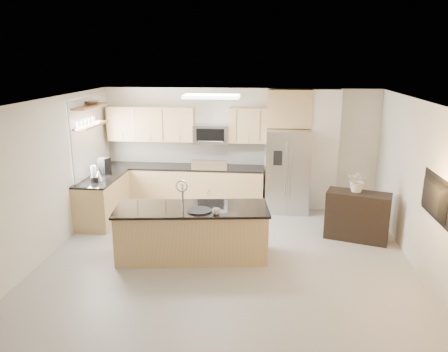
# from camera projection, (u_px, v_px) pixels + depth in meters

# --- Properties ---
(floor) EXTENTS (6.50, 6.50, 0.00)m
(floor) POSITION_uv_depth(u_px,v_px,m) (225.00, 268.00, 6.93)
(floor) COLOR #A4A29C
(floor) RESTS_ON ground
(ceiling) EXTENTS (6.00, 6.50, 0.02)m
(ceiling) POSITION_uv_depth(u_px,v_px,m) (225.00, 104.00, 6.24)
(ceiling) COLOR white
(ceiling) RESTS_ON wall_back
(wall_back) EXTENTS (6.00, 0.02, 2.60)m
(wall_back) POSITION_uv_depth(u_px,v_px,m) (239.00, 147.00, 9.70)
(wall_back) COLOR silver
(wall_back) RESTS_ON floor
(wall_front) EXTENTS (6.00, 0.02, 2.60)m
(wall_front) POSITION_uv_depth(u_px,v_px,m) (183.00, 310.00, 3.47)
(wall_front) COLOR silver
(wall_front) RESTS_ON floor
(wall_left) EXTENTS (0.02, 6.50, 2.60)m
(wall_left) POSITION_uv_depth(u_px,v_px,m) (36.00, 184.00, 6.88)
(wall_left) COLOR silver
(wall_left) RESTS_ON floor
(wall_right) EXTENTS (0.02, 6.50, 2.60)m
(wall_right) POSITION_uv_depth(u_px,v_px,m) (431.00, 197.00, 6.29)
(wall_right) COLOR silver
(wall_right) RESTS_ON floor
(back_counter) EXTENTS (3.55, 0.66, 1.44)m
(back_counter) POSITION_uv_depth(u_px,v_px,m) (183.00, 185.00, 9.74)
(back_counter) COLOR tan
(back_counter) RESTS_ON floor
(left_counter) EXTENTS (0.66, 1.50, 0.92)m
(left_counter) POSITION_uv_depth(u_px,v_px,m) (103.00, 199.00, 8.85)
(left_counter) COLOR tan
(left_counter) RESTS_ON floor
(range) EXTENTS (0.76, 0.64, 1.14)m
(range) POSITION_uv_depth(u_px,v_px,m) (211.00, 186.00, 9.67)
(range) COLOR black
(range) RESTS_ON floor
(upper_cabinets) EXTENTS (3.50, 0.33, 0.75)m
(upper_cabinets) POSITION_uv_depth(u_px,v_px,m) (180.00, 124.00, 9.54)
(upper_cabinets) COLOR tan
(upper_cabinets) RESTS_ON wall_back
(microwave) EXTENTS (0.76, 0.40, 0.40)m
(microwave) POSITION_uv_depth(u_px,v_px,m) (211.00, 134.00, 9.48)
(microwave) COLOR #A6A6A8
(microwave) RESTS_ON upper_cabinets
(refrigerator) EXTENTS (0.92, 0.78, 1.78)m
(refrigerator) POSITION_uv_depth(u_px,v_px,m) (287.00, 171.00, 9.35)
(refrigerator) COLOR #A6A6A8
(refrigerator) RESTS_ON floor
(partition_column) EXTENTS (0.60, 0.30, 2.60)m
(partition_column) POSITION_uv_depth(u_px,v_px,m) (323.00, 151.00, 9.38)
(partition_column) COLOR silver
(partition_column) RESTS_ON floor
(window) EXTENTS (0.04, 1.15, 1.65)m
(window) POSITION_uv_depth(u_px,v_px,m) (84.00, 141.00, 8.56)
(window) COLOR white
(window) RESTS_ON wall_left
(shelf_lower) EXTENTS (0.30, 1.20, 0.04)m
(shelf_lower) POSITION_uv_depth(u_px,v_px,m) (91.00, 125.00, 8.57)
(shelf_lower) COLOR brown
(shelf_lower) RESTS_ON wall_left
(shelf_upper) EXTENTS (0.30, 1.20, 0.04)m
(shelf_upper) POSITION_uv_depth(u_px,v_px,m) (89.00, 106.00, 8.47)
(shelf_upper) COLOR brown
(shelf_upper) RESTS_ON wall_left
(ceiling_fixture) EXTENTS (1.00, 0.50, 0.06)m
(ceiling_fixture) POSITION_uv_depth(u_px,v_px,m) (212.00, 96.00, 7.83)
(ceiling_fixture) COLOR white
(ceiling_fixture) RESTS_ON ceiling
(island) EXTENTS (2.59, 1.21, 1.29)m
(island) POSITION_uv_depth(u_px,v_px,m) (192.00, 232.00, 7.24)
(island) COLOR tan
(island) RESTS_ON floor
(credenza) EXTENTS (1.20, 0.78, 0.89)m
(credenza) POSITION_uv_depth(u_px,v_px,m) (357.00, 216.00, 7.95)
(credenza) COLOR black
(credenza) RESTS_ON floor
(cup) EXTENTS (0.15, 0.15, 0.09)m
(cup) POSITION_uv_depth(u_px,v_px,m) (216.00, 211.00, 6.82)
(cup) COLOR silver
(cup) RESTS_ON island
(platter) EXTENTS (0.51, 0.51, 0.02)m
(platter) POSITION_uv_depth(u_px,v_px,m) (199.00, 211.00, 6.96)
(platter) COLOR black
(platter) RESTS_ON island
(blender) EXTENTS (0.14, 0.14, 0.33)m
(blender) POSITION_uv_depth(u_px,v_px,m) (94.00, 175.00, 8.36)
(blender) COLOR black
(blender) RESTS_ON left_counter
(kettle) EXTENTS (0.19, 0.19, 0.24)m
(kettle) POSITION_uv_depth(u_px,v_px,m) (99.00, 175.00, 8.47)
(kettle) COLOR #A6A6A8
(kettle) RESTS_ON left_counter
(coffee_maker) EXTENTS (0.23, 0.26, 0.33)m
(coffee_maker) POSITION_uv_depth(u_px,v_px,m) (104.00, 166.00, 8.94)
(coffee_maker) COLOR black
(coffee_maker) RESTS_ON left_counter
(bowl) EXTENTS (0.52, 0.52, 0.10)m
(bowl) POSITION_uv_depth(u_px,v_px,m) (92.00, 102.00, 8.62)
(bowl) COLOR #A6A6A8
(bowl) RESTS_ON shelf_upper
(flower_vase) EXTENTS (0.65, 0.59, 0.63)m
(flower_vase) POSITION_uv_depth(u_px,v_px,m) (359.00, 175.00, 7.80)
(flower_vase) COLOR beige
(flower_vase) RESTS_ON credenza
(television) EXTENTS (0.14, 1.08, 0.62)m
(television) POSITION_uv_depth(u_px,v_px,m) (430.00, 197.00, 6.09)
(television) COLOR black
(television) RESTS_ON wall_right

